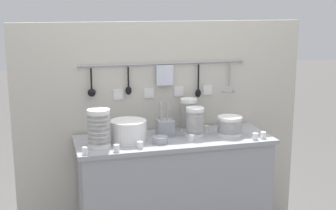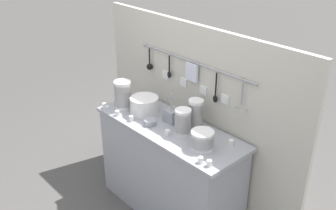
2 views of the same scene
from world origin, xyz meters
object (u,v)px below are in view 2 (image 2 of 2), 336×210
object	(u,v)px
cup_beside_plates	(167,132)
cup_edge_far	(104,106)
bowl_stack_wide_centre	(183,122)
cutlery_caddy	(172,115)
bowl_stack_back_corner	(123,95)
cup_back_left	(209,163)
bowl_stack_tall_left	(202,140)
cup_mid_row	(131,118)
cup_by_caddy	(117,113)
bowl_stack_short_front	(196,114)
plate_stack	(144,105)
cup_back_right	(201,160)
steel_mixing_bowl	(150,122)
cup_front_left	(201,132)
cup_edge_near	(231,143)

from	to	relation	value
cup_beside_plates	cup_edge_far	world-z (taller)	same
bowl_stack_wide_centre	cutlery_caddy	world-z (taller)	cutlery_caddy
bowl_stack_back_corner	cup_back_left	bearing A→B (deg)	-5.41
bowl_stack_tall_left	cup_mid_row	bearing A→B (deg)	-168.73
bowl_stack_back_corner	cutlery_caddy	xyz separation A→B (m)	(0.47, 0.14, -0.06)
cup_edge_far	cup_by_caddy	size ratio (longest dim) A/B	1.00
bowl_stack_tall_left	bowl_stack_short_front	size ratio (longest dim) A/B	0.71
plate_stack	cup_back_right	distance (m)	0.86
bowl_stack_back_corner	steel_mixing_bowl	distance (m)	0.41
cutlery_caddy	cup_back_right	size ratio (longest dim) A/B	6.07
cup_back_left	cup_back_right	xyz separation A→B (m)	(-0.07, -0.01, 0.00)
bowl_stack_back_corner	bowl_stack_short_front	world-z (taller)	bowl_stack_back_corner
cup_mid_row	bowl_stack_short_front	bearing A→B (deg)	36.54
bowl_stack_back_corner	bowl_stack_short_front	bearing A→B (deg)	17.56
plate_stack	cup_front_left	bearing A→B (deg)	8.34
cup_mid_row	cup_front_left	xyz separation A→B (m)	(0.54, 0.26, 0.00)
steel_mixing_bowl	bowl_stack_wide_centre	bearing A→B (deg)	18.97
cup_beside_plates	cup_mid_row	bearing A→B (deg)	-169.75
bowl_stack_wide_centre	cup_edge_near	size ratio (longest dim) A/B	4.55
bowl_stack_tall_left	cutlery_caddy	xyz separation A→B (m)	(-0.44, 0.11, -0.01)
cutlery_caddy	cup_edge_near	size ratio (longest dim) A/B	6.07
cutlery_caddy	cup_back_right	bearing A→B (deg)	-24.87
steel_mixing_bowl	cup_by_caddy	distance (m)	0.32
plate_stack	cup_mid_row	distance (m)	0.18
bowl_stack_short_front	cup_front_left	world-z (taller)	bowl_stack_short_front
cup_back_left	cup_mid_row	bearing A→B (deg)	179.93
bowl_stack_tall_left	cup_front_left	bearing A→B (deg)	136.24
steel_mixing_bowl	cup_beside_plates	size ratio (longest dim) A/B	2.26
cup_edge_near	cup_beside_plates	distance (m)	0.49
cup_front_left	cup_beside_plates	distance (m)	0.26
bowl_stack_back_corner	cup_back_left	world-z (taller)	bowl_stack_back_corner
cutlery_caddy	cup_back_right	distance (m)	0.62
bowl_stack_wide_centre	cup_by_caddy	world-z (taller)	bowl_stack_wide_centre
cup_by_caddy	cup_beside_plates	bearing A→B (deg)	10.19
cup_back_left	cup_by_caddy	world-z (taller)	same
cup_back_right	cup_edge_far	bearing A→B (deg)	-179.42
bowl_stack_short_front	cup_mid_row	size ratio (longest dim) A/B	5.32
cutlery_caddy	cup_back_left	xyz separation A→B (m)	(0.63, -0.25, -0.04)
cup_edge_far	cup_back_right	bearing A→B (deg)	0.58
bowl_stack_short_front	bowl_stack_wide_centre	bearing A→B (deg)	-89.65
steel_mixing_bowl	bowl_stack_back_corner	bearing A→B (deg)	176.16
bowl_stack_back_corner	cup_edge_far	world-z (taller)	bowl_stack_back_corner
steel_mixing_bowl	cup_edge_near	xyz separation A→B (m)	(0.64, 0.24, 0.00)
plate_stack	cup_mid_row	world-z (taller)	plate_stack
bowl_stack_short_front	cup_by_caddy	world-z (taller)	bowl_stack_short_front
bowl_stack_tall_left	cup_back_left	distance (m)	0.24
cup_back_left	cutlery_caddy	bearing A→B (deg)	158.62
bowl_stack_short_front	cup_back_right	bearing A→B (deg)	-41.95
cup_beside_plates	bowl_stack_back_corner	bearing A→B (deg)	176.55
cup_back_right	cup_back_left	bearing A→B (deg)	12.49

